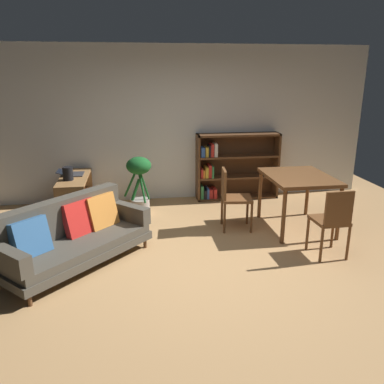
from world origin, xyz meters
TOP-DOWN VIEW (x-y plane):
  - ground_plane at (0.00, 0.00)m, footprint 8.16×8.16m
  - back_wall_panel at (0.00, 2.70)m, footprint 6.80×0.10m
  - fabric_couch at (-1.63, 0.24)m, footprint 1.83×1.84m
  - media_console at (-1.81, 1.98)m, footprint 0.43×1.19m
  - open_laptop at (-1.86, 2.12)m, footprint 0.41×0.32m
  - desk_speaker at (-1.87, 1.80)m, footprint 0.16×0.16m
  - potted_floor_plant at (-0.78, 1.86)m, footprint 0.46×0.45m
  - dining_table at (1.50, 0.92)m, footprint 0.90×1.12m
  - dining_chair_near at (0.54, 1.03)m, footprint 0.47×0.43m
  - dining_chair_far at (1.53, -0.07)m, footprint 0.40×0.42m
  - bookshelf at (0.91, 2.52)m, footprint 1.50×0.32m

SIDE VIEW (x-z plane):
  - ground_plane at x=0.00m, z-range 0.00..0.00m
  - media_console at x=-1.81m, z-range -0.01..0.63m
  - fabric_couch at x=-1.63m, z-range -0.02..0.76m
  - dining_chair_far at x=1.53m, z-range 0.06..0.96m
  - dining_chair_near at x=0.54m, z-range 0.06..0.96m
  - potted_floor_plant at x=-0.78m, z-range 0.09..1.05m
  - bookshelf at x=0.91m, z-range -0.01..1.18m
  - open_laptop at x=-1.86m, z-range 0.62..0.70m
  - dining_table at x=1.50m, z-range 0.31..1.12m
  - desk_speaker at x=-1.87m, z-range 0.64..0.85m
  - back_wall_panel at x=0.00m, z-range 0.00..2.70m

